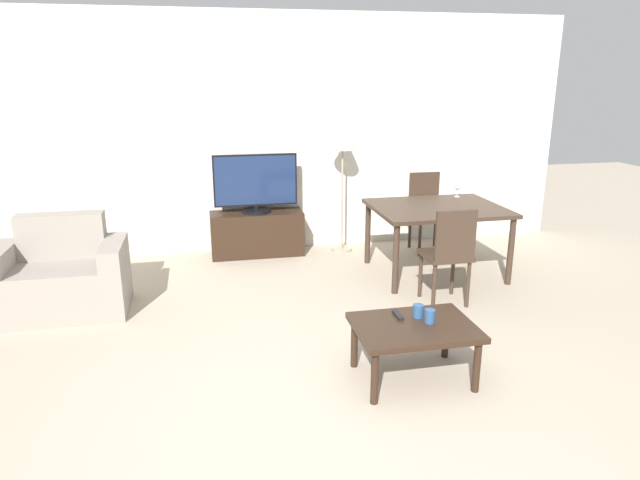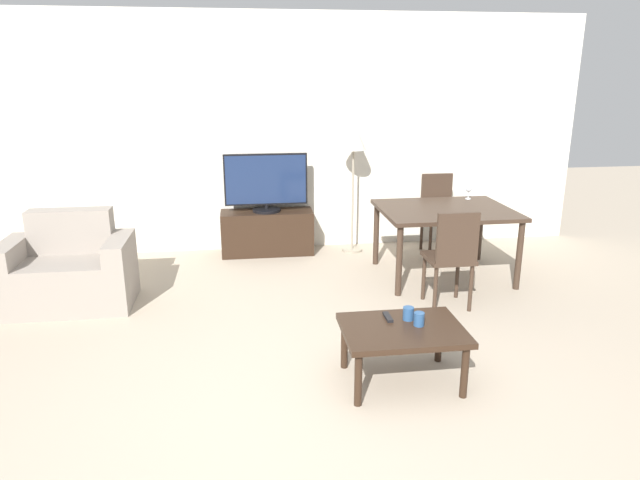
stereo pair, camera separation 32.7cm
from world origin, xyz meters
name	(u,v)px [view 2 (the right image)]	position (x,y,z in m)	size (l,w,h in m)	color
ground_plane	(314,450)	(0.00, 0.00, 0.00)	(18.00, 18.00, 0.00)	tan
wall_back	(270,135)	(0.00, 3.95, 1.35)	(7.44, 0.06, 2.70)	silver
armchair	(69,272)	(-1.92, 2.39, 0.31)	(1.10, 0.67, 0.84)	gray
tv_stand	(267,232)	(-0.08, 3.69, 0.25)	(1.05, 0.38, 0.50)	black
tv	(266,183)	(-0.08, 3.68, 0.84)	(0.94, 0.32, 0.66)	black
coffee_table	(403,334)	(0.68, 0.66, 0.35)	(0.81, 0.60, 0.40)	black
dining_table	(445,215)	(1.68, 2.66, 0.65)	(1.31, 1.05, 0.72)	#38281E
dining_chair_near	(452,254)	(1.45, 1.83, 0.51)	(0.40, 0.40, 0.91)	#38281E
dining_chair_far	(439,209)	(1.91, 3.50, 0.51)	(0.40, 0.40, 0.91)	#38281E
floor_lamp	(354,143)	(0.92, 3.64, 1.27)	(0.29, 0.29, 1.51)	gray
remote_primary	(388,317)	(0.62, 0.82, 0.41)	(0.04, 0.15, 0.02)	black
cup_white_near	(419,319)	(0.80, 0.68, 0.45)	(0.07, 0.07, 0.09)	navy
cup_colored_far	(408,314)	(0.75, 0.78, 0.45)	(0.08, 0.08, 0.09)	navy
wine_glass_left	(469,190)	(2.08, 3.05, 0.82)	(0.07, 0.07, 0.15)	silver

